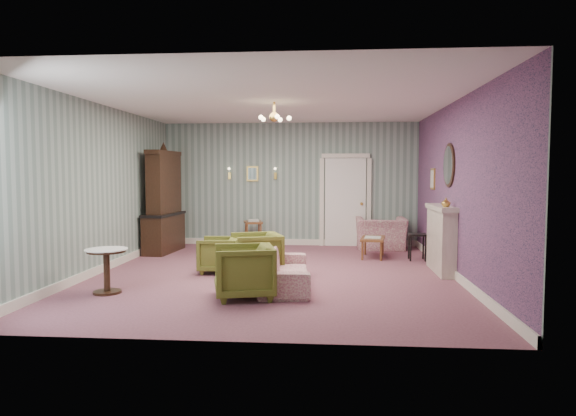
# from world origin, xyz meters

# --- Properties ---
(floor) EXTENTS (7.00, 7.00, 0.00)m
(floor) POSITION_xyz_m (0.00, 0.00, 0.00)
(floor) COLOR #854D5E
(floor) RESTS_ON ground
(ceiling) EXTENTS (7.00, 7.00, 0.00)m
(ceiling) POSITION_xyz_m (0.00, 0.00, 2.90)
(ceiling) COLOR white
(ceiling) RESTS_ON ground
(wall_back) EXTENTS (6.00, 0.00, 6.00)m
(wall_back) POSITION_xyz_m (0.00, 3.50, 1.45)
(wall_back) COLOR slate
(wall_back) RESTS_ON ground
(wall_front) EXTENTS (6.00, 0.00, 6.00)m
(wall_front) POSITION_xyz_m (0.00, -3.50, 1.45)
(wall_front) COLOR slate
(wall_front) RESTS_ON ground
(wall_left) EXTENTS (0.00, 7.00, 7.00)m
(wall_left) POSITION_xyz_m (-3.00, 0.00, 1.45)
(wall_left) COLOR slate
(wall_left) RESTS_ON ground
(wall_right) EXTENTS (0.00, 7.00, 7.00)m
(wall_right) POSITION_xyz_m (3.00, 0.00, 1.45)
(wall_right) COLOR slate
(wall_right) RESTS_ON ground
(wall_right_floral) EXTENTS (0.00, 7.00, 7.00)m
(wall_right_floral) POSITION_xyz_m (2.98, 0.00, 1.45)
(wall_right_floral) COLOR #A95486
(wall_right_floral) RESTS_ON ground
(door) EXTENTS (1.12, 0.12, 2.16)m
(door) POSITION_xyz_m (1.30, 3.46, 1.08)
(door) COLOR white
(door) RESTS_ON floor
(olive_chair_a) EXTENTS (0.90, 0.94, 0.81)m
(olive_chair_a) POSITION_xyz_m (-0.24, -1.69, 0.41)
(olive_chair_a) COLOR brown
(olive_chair_a) RESTS_ON floor
(olive_chair_b) EXTENTS (0.93, 0.96, 0.79)m
(olive_chair_b) POSITION_xyz_m (-0.29, -0.13, 0.40)
(olive_chair_b) COLOR brown
(olive_chair_b) RESTS_ON floor
(olive_chair_c) EXTENTS (0.64, 0.68, 0.68)m
(olive_chair_c) POSITION_xyz_m (-0.97, 0.05, 0.34)
(olive_chair_c) COLOR brown
(olive_chair_c) RESTS_ON floor
(sofa_chintz) EXTENTS (0.69, 1.88, 0.72)m
(sofa_chintz) POSITION_xyz_m (0.26, -0.96, 0.36)
(sofa_chintz) COLOR #963C5B
(sofa_chintz) RESTS_ON floor
(wingback_chair) EXTENTS (1.09, 0.71, 0.96)m
(wingback_chair) POSITION_xyz_m (2.09, 3.00, 0.48)
(wingback_chair) COLOR #963C5B
(wingback_chair) RESTS_ON floor
(dresser) EXTENTS (0.59, 1.43, 2.33)m
(dresser) POSITION_xyz_m (-2.65, 2.19, 1.16)
(dresser) COLOR black
(dresser) RESTS_ON floor
(fireplace) EXTENTS (0.30, 1.40, 1.16)m
(fireplace) POSITION_xyz_m (2.86, 0.40, 0.58)
(fireplace) COLOR beige
(fireplace) RESTS_ON floor
(mantel_vase) EXTENTS (0.15, 0.15, 0.15)m
(mantel_vase) POSITION_xyz_m (2.84, 0.00, 1.23)
(mantel_vase) COLOR gold
(mantel_vase) RESTS_ON fireplace
(oval_mirror) EXTENTS (0.04, 0.76, 0.84)m
(oval_mirror) POSITION_xyz_m (2.96, 0.40, 1.85)
(oval_mirror) COLOR white
(oval_mirror) RESTS_ON wall_right
(framed_print) EXTENTS (0.04, 0.34, 0.42)m
(framed_print) POSITION_xyz_m (2.97, 1.75, 1.60)
(framed_print) COLOR gold
(framed_print) RESTS_ON wall_right
(coffee_table) EXTENTS (0.57, 0.88, 0.42)m
(coffee_table) POSITION_xyz_m (1.81, 1.81, 0.21)
(coffee_table) COLOR brown
(coffee_table) RESTS_ON floor
(side_table_black) EXTENTS (0.36, 0.36, 0.53)m
(side_table_black) POSITION_xyz_m (2.65, 1.54, 0.27)
(side_table_black) COLOR black
(side_table_black) RESTS_ON floor
(pedestal_table) EXTENTS (0.60, 0.60, 0.65)m
(pedestal_table) POSITION_xyz_m (-2.24, -1.58, 0.32)
(pedestal_table) COLOR black
(pedestal_table) RESTS_ON floor
(nesting_table) EXTENTS (0.51, 0.59, 0.66)m
(nesting_table) POSITION_xyz_m (-0.82, 3.01, 0.33)
(nesting_table) COLOR brown
(nesting_table) RESTS_ON floor
(gilt_mirror_back) EXTENTS (0.28, 0.06, 0.36)m
(gilt_mirror_back) POSITION_xyz_m (-0.90, 3.46, 1.70)
(gilt_mirror_back) COLOR gold
(gilt_mirror_back) RESTS_ON wall_back
(sconce_left) EXTENTS (0.16, 0.12, 0.30)m
(sconce_left) POSITION_xyz_m (-1.45, 3.44, 1.70)
(sconce_left) COLOR gold
(sconce_left) RESTS_ON wall_back
(sconce_right) EXTENTS (0.16, 0.12, 0.30)m
(sconce_right) POSITION_xyz_m (-0.35, 3.44, 1.70)
(sconce_right) COLOR gold
(sconce_right) RESTS_ON wall_back
(chandelier) EXTENTS (0.56, 0.56, 0.36)m
(chandelier) POSITION_xyz_m (0.00, 0.00, 2.63)
(chandelier) COLOR gold
(chandelier) RESTS_ON ceiling
(burgundy_cushion) EXTENTS (0.41, 0.28, 0.39)m
(burgundy_cushion) POSITION_xyz_m (2.04, 2.85, 0.48)
(burgundy_cushion) COLOR maroon
(burgundy_cushion) RESTS_ON wingback_chair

